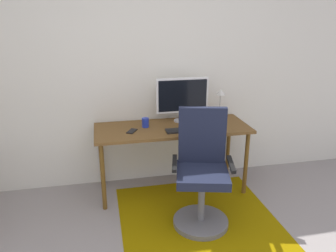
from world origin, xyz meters
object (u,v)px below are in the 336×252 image
(desk, at_px, (172,133))
(cell_phone, at_px, (132,131))
(desk_lamp, at_px, (220,99))
(computer_mouse, at_px, (217,127))
(office_chair, at_px, (202,177))
(coffee_cup, at_px, (145,123))
(monitor, at_px, (182,97))
(keyboard, at_px, (187,130))

(desk, distance_m, cell_phone, 0.44)
(desk_lamp, bearing_deg, computer_mouse, -115.10)
(desk, height_order, desk_lamp, desk_lamp)
(computer_mouse, relative_size, office_chair, 0.10)
(coffee_cup, height_order, office_chair, office_chair)
(monitor, distance_m, cell_phone, 0.68)
(computer_mouse, height_order, desk_lamp, desk_lamp)
(cell_phone, height_order, office_chair, office_chair)
(keyboard, xyz_separation_m, office_chair, (0.01, -0.49, -0.29))
(keyboard, bearing_deg, cell_phone, 170.48)
(coffee_cup, bearing_deg, office_chair, -59.45)
(cell_phone, bearing_deg, office_chair, -17.38)
(keyboard, height_order, cell_phone, keyboard)
(desk, xyz_separation_m, computer_mouse, (0.44, -0.16, 0.09))
(desk, xyz_separation_m, monitor, (0.15, 0.17, 0.35))
(monitor, distance_m, computer_mouse, 0.51)
(monitor, height_order, cell_phone, monitor)
(coffee_cup, bearing_deg, monitor, 14.98)
(monitor, bearing_deg, computer_mouse, -48.62)
(monitor, xyz_separation_m, office_chair, (-0.02, -0.81, -0.56))
(computer_mouse, bearing_deg, office_chair, -122.77)
(keyboard, xyz_separation_m, desk_lamp, (0.43, 0.22, 0.24))
(keyboard, bearing_deg, office_chair, -88.31)
(office_chair, bearing_deg, monitor, 102.87)
(office_chair, bearing_deg, keyboard, 105.74)
(monitor, height_order, keyboard, monitor)
(office_chair, bearing_deg, computer_mouse, 71.29)
(monitor, bearing_deg, coffee_cup, -165.02)
(computer_mouse, distance_m, coffee_cup, 0.75)
(computer_mouse, bearing_deg, desk, 159.75)
(computer_mouse, relative_size, coffee_cup, 1.06)
(desk, relative_size, cell_phone, 11.57)
(computer_mouse, relative_size, desk_lamp, 0.29)
(computer_mouse, height_order, cell_phone, computer_mouse)
(cell_phone, bearing_deg, desk, 36.14)
(desk, relative_size, office_chair, 1.50)
(monitor, height_order, office_chair, monitor)
(desk, height_order, monitor, monitor)
(keyboard, distance_m, desk_lamp, 0.54)
(keyboard, relative_size, computer_mouse, 4.13)
(desk_lamp, bearing_deg, desk, -172.83)
(monitor, distance_m, office_chair, 0.98)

